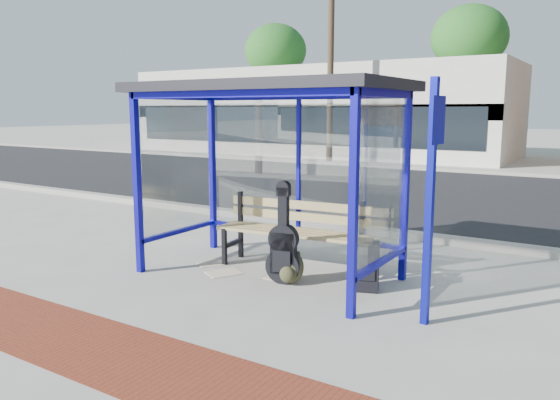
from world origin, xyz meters
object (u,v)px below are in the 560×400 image
Objects in this scene: suitcase at (363,266)px; backpack at (290,268)px; guitar_bag at (284,249)px; bench at (293,228)px.

suitcase is 1.60× the size of backpack.
backpack is at bearing 10.25° from guitar_bag.
guitar_bag is at bearing -170.10° from backpack.
suitcase is at bearing -22.89° from bench.
suitcase is (0.92, 0.27, -0.14)m from guitar_bag.
guitar_bag is at bearing 176.86° from suitcase.
guitar_bag is 2.99× the size of backpack.
bench is 1.74× the size of guitar_bag.
guitar_bag is 1.87× the size of suitcase.
bench reaches higher than backpack.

